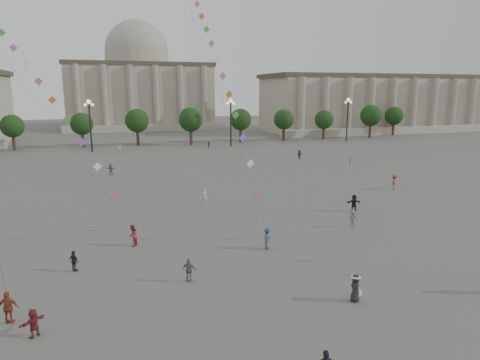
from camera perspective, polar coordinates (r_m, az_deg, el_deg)
name	(u,v)px	position (r m, az deg, el deg)	size (l,w,h in m)	color
ground	(317,287)	(29.05, 10.19, -13.91)	(360.00, 360.00, 0.00)	#504E4B
hall_east	(390,103)	(146.10, 19.37, 9.65)	(84.00, 26.22, 17.20)	#9E9584
hall_central	(139,85)	(152.71, -13.34, 12.25)	(48.30, 34.30, 35.50)	#9E9584
tree_row	(159,121)	(102.00, -10.72, 7.69)	(137.12, 5.12, 8.00)	#36261B
lamp_post_mid_west	(90,116)	(93.14, -19.41, 8.05)	(2.00, 0.90, 10.65)	#262628
lamp_post_mid_east	(231,114)	(97.11, -1.24, 8.85)	(2.00, 0.90, 10.65)	#262628
lamp_post_far_east	(348,112)	(109.48, 14.17, 8.85)	(2.00, 0.90, 10.65)	#262628
person_crowd_0	(209,144)	(94.29, -4.21, 4.75)	(0.98, 0.41, 1.67)	#345976
person_crowd_3	(354,203)	(46.55, 14.94, -2.99)	(1.68, 0.53, 1.81)	black
person_crowd_4	(120,149)	(89.46, -15.76, 3.95)	(1.57, 0.50, 1.69)	silver
person_crowd_6	(353,219)	(41.23, 14.80, -5.02)	(1.07, 0.62, 1.66)	slate
person_crowd_7	(351,160)	(75.87, 14.53, 2.64)	(1.51, 0.48, 1.63)	silver
person_crowd_8	(394,182)	(58.35, 19.89, -0.27)	(1.24, 0.71, 1.91)	brown
person_crowd_9	(299,155)	(80.12, 7.93, 3.38)	(1.51, 0.48, 1.63)	#222228
person_crowd_12	(111,169)	(67.15, -16.83, 1.38)	(1.61, 0.51, 1.73)	slate
person_crowd_13	(205,196)	(48.55, -4.68, -2.16)	(0.57, 0.38, 1.57)	silver
tourist_0	(8,308)	(27.42, -28.50, -14.72)	(1.10, 0.46, 1.88)	brown
tourist_1	(74,261)	(32.80, -21.25, -10.03)	(0.89, 0.37, 1.52)	black
tourist_2	(34,323)	(25.62, -25.82, -16.79)	(1.43, 0.45, 1.54)	maroon
tourist_3	(189,270)	(29.24, -6.81, -11.84)	(0.97, 0.40, 1.65)	slate
kite_flyer_0	(133,235)	(36.33, -14.11, -7.17)	(0.88, 0.69, 1.81)	#9E2B3D
kite_flyer_1	(267,238)	(34.73, 3.67, -7.74)	(1.15, 0.66, 1.78)	navy
hat_person	(355,287)	(27.50, 15.14, -13.65)	(0.97, 0.96, 1.70)	black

